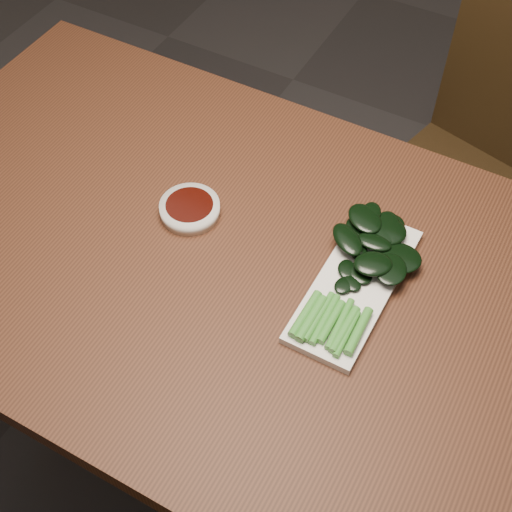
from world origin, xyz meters
name	(u,v)px	position (x,y,z in m)	size (l,w,h in m)	color
ground	(249,447)	(0.00, 0.00, 0.00)	(6.00, 6.00, 0.00)	#2A2828
table	(246,288)	(0.00, 0.00, 0.68)	(1.40, 0.80, 0.75)	#3F2012
chair_far	(479,166)	(0.24, 0.69, 0.49)	(0.46, 0.46, 0.89)	black
sauce_bowl	(190,209)	(-0.14, 0.05, 0.76)	(0.10, 0.10, 0.02)	silver
serving_plate	(355,285)	(0.18, 0.04, 0.76)	(0.12, 0.30, 0.01)	silver
gai_lan	(365,262)	(0.18, 0.08, 0.78)	(0.17, 0.31, 0.03)	#408C30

